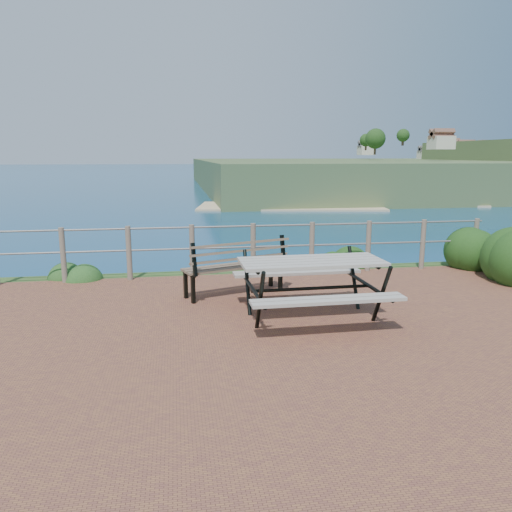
% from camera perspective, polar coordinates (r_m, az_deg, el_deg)
% --- Properties ---
extents(ground, '(10.00, 7.00, 0.12)m').
position_cam_1_polar(ground, '(6.44, 4.34, -9.33)').
color(ground, brown).
rests_on(ground, ground).
extents(ocean, '(1200.00, 1200.00, 0.00)m').
position_cam_1_polar(ocean, '(205.86, -8.94, 10.72)').
color(ocean, '#155F7E').
rests_on(ocean, ground).
extents(safety_railing, '(9.40, 0.10, 1.00)m').
position_cam_1_polar(safety_railing, '(9.46, -0.33, 1.07)').
color(safety_railing, '#6B5B4C').
rests_on(safety_railing, ground).
extents(picnic_table, '(1.99, 1.71, 0.83)m').
position_cam_1_polar(picnic_table, '(7.02, 6.32, -3.04)').
color(picnic_table, '#9D978C').
rests_on(picnic_table, ground).
extents(park_bench, '(1.76, 0.98, 0.97)m').
position_cam_1_polar(park_bench, '(8.15, -2.52, -0.19)').
color(park_bench, brown).
rests_on(park_bench, ground).
extents(shrub_right_edge, '(1.08, 1.08, 1.54)m').
position_cam_1_polar(shrub_right_edge, '(11.26, 24.54, -1.27)').
color(shrub_right_edge, '#1D3E13').
rests_on(shrub_right_edge, ground).
extents(shrub_lip_west, '(0.68, 0.68, 0.39)m').
position_cam_1_polar(shrub_lip_west, '(9.90, -19.96, -2.56)').
color(shrub_lip_west, '#234D1C').
rests_on(shrub_lip_west, ground).
extents(shrub_lip_east, '(0.86, 0.86, 0.64)m').
position_cam_1_polar(shrub_lip_east, '(10.81, 10.41, -0.90)').
color(shrub_lip_east, '#1D3E13').
rests_on(shrub_lip_east, ground).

